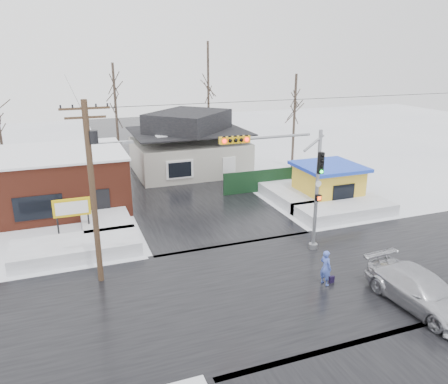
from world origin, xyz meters
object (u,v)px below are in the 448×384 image
object	(u,v)px
utility_pole	(93,183)
marquee_sign	(72,209)
pedestrian	(326,268)
car	(421,291)
kiosk	(328,183)
traffic_signal	(293,177)

from	to	relation	value
utility_pole	marquee_sign	world-z (taller)	utility_pole
marquee_sign	pedestrian	world-z (taller)	marquee_sign
utility_pole	pedestrian	xyz separation A→B (m)	(10.27, -4.29, -4.21)
pedestrian	car	size ratio (longest dim) A/B	0.33
marquee_sign	pedestrian	distance (m)	15.34
car	kiosk	bearing A→B (deg)	69.28
traffic_signal	kiosk	bearing A→B (deg)	44.84
traffic_signal	kiosk	world-z (taller)	traffic_signal
marquee_sign	pedestrian	xyz separation A→B (m)	(11.34, -10.28, -1.02)
pedestrian	car	xyz separation A→B (m)	(2.92, -3.16, -0.11)
car	pedestrian	bearing A→B (deg)	128.94
traffic_signal	kiosk	size ratio (longest dim) A/B	1.52
utility_pole	marquee_sign	xyz separation A→B (m)	(-1.07, 5.99, -3.19)
marquee_sign	car	world-z (taller)	marquee_sign
utility_pole	kiosk	bearing A→B (deg)	20.44
pedestrian	car	bearing A→B (deg)	-151.29
marquee_sign	kiosk	bearing A→B (deg)	1.55
marquee_sign	kiosk	distance (m)	18.51
utility_pole	car	size ratio (longest dim) A/B	1.63
traffic_signal	marquee_sign	xyz separation A→B (m)	(-11.43, 6.53, -2.62)
kiosk	utility_pole	bearing A→B (deg)	-159.56
pedestrian	car	world-z (taller)	pedestrian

